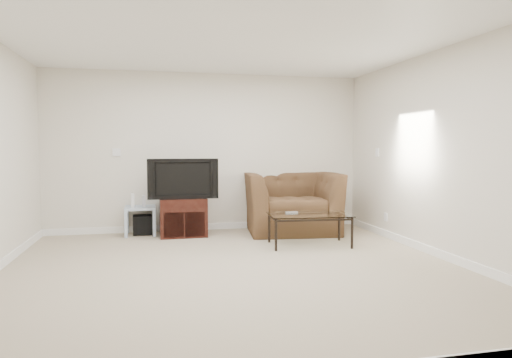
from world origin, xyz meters
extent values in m
plane|color=tan|center=(0.00, 0.00, 0.00)|extent=(5.00, 5.00, 0.00)
plane|color=white|center=(0.00, 0.00, 2.50)|extent=(5.00, 5.00, 0.00)
cube|color=silver|center=(0.00, 2.50, 1.25)|extent=(5.00, 0.02, 2.50)
cube|color=silver|center=(2.50, 0.00, 1.25)|extent=(0.02, 5.00, 2.50)
cube|color=white|center=(-1.40, 2.49, 1.25)|extent=(0.12, 0.02, 0.12)
cube|color=white|center=(2.49, 1.60, 1.25)|extent=(0.02, 0.09, 0.13)
cube|color=white|center=(2.49, 1.30, 0.30)|extent=(0.02, 0.08, 0.12)
cube|color=black|center=(-0.43, 2.01, 0.48)|extent=(0.39, 0.28, 0.05)
imported|color=black|center=(-0.43, 2.02, 0.87)|extent=(0.96, 0.21, 0.59)
cube|color=black|center=(-1.03, 2.30, 0.15)|extent=(0.29, 0.29, 0.28)
cube|color=white|center=(-1.17, 2.26, 0.53)|extent=(0.06, 0.15, 0.20)
cube|color=silver|center=(-1.00, 2.26, 0.52)|extent=(0.06, 0.13, 0.17)
imported|color=brown|center=(1.26, 2.05, 0.62)|extent=(1.52, 1.07, 1.25)
cube|color=#B2B2B7|center=(0.99, 1.16, 0.44)|extent=(0.17, 0.06, 0.02)
camera|label=1|loc=(-0.84, -4.79, 1.33)|focal=32.00mm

